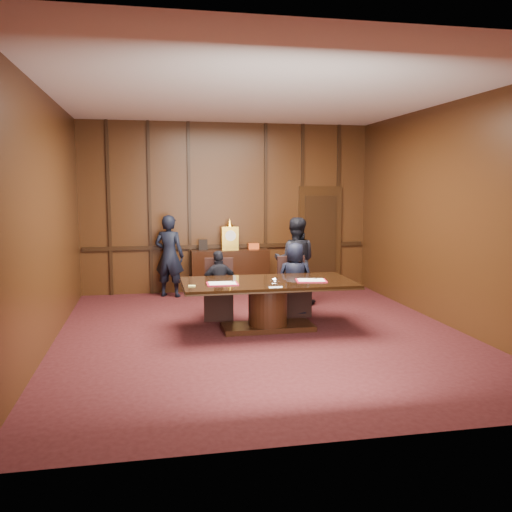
{
  "coord_description": "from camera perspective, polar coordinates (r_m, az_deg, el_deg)",
  "views": [
    {
      "loc": [
        -1.61,
        -7.73,
        2.2
      ],
      "look_at": [
        0.11,
        1.02,
        1.05
      ],
      "focal_mm": 38.0,
      "sensor_mm": 36.0,
      "label": 1
    }
  ],
  "objects": [
    {
      "name": "witness_left",
      "position": [
        10.92,
        -9.11,
        0.01
      ],
      "size": [
        0.71,
        0.6,
        1.64
      ],
      "primitive_type": "imported",
      "rotation": [
        0.0,
        0.0,
        2.74
      ],
      "color": "black",
      "rests_on": "ground"
    },
    {
      "name": "witness_right",
      "position": [
        10.14,
        4.14,
        -0.52
      ],
      "size": [
        0.93,
        0.82,
        1.63
      ],
      "primitive_type": "imported",
      "rotation": [
        0.0,
        0.0,
        2.85
      ],
      "color": "black",
      "rests_on": "ground"
    },
    {
      "name": "notepad",
      "position": [
        7.9,
        -6.76,
        -3.15
      ],
      "size": [
        0.11,
        0.09,
        0.01
      ],
      "primitive_type": "cube",
      "rotation": [
        0.0,
        0.0,
        -0.18
      ],
      "color": "#E7DE71",
      "rests_on": "conference_table"
    },
    {
      "name": "folder_left",
      "position": [
        8.04,
        -3.57,
        -2.91
      ],
      "size": [
        0.47,
        0.35,
        0.02
      ],
      "rotation": [
        0.0,
        0.0,
        -0.04
      ],
      "color": "#AA0F29",
      "rests_on": "conference_table"
    },
    {
      "name": "folder_right",
      "position": [
        8.34,
        5.83,
        -2.57
      ],
      "size": [
        0.51,
        0.4,
        0.02
      ],
      "rotation": [
        0.0,
        0.0,
        -0.17
      ],
      "color": "#AA0F29",
      "rests_on": "conference_table"
    },
    {
      "name": "room",
      "position": [
        8.06,
        0.91,
        3.96
      ],
      "size": [
        7.0,
        7.04,
        3.5
      ],
      "color": "#330E0F",
      "rests_on": "ground"
    },
    {
      "name": "sideboard",
      "position": [
        11.24,
        -2.75,
        -1.43
      ],
      "size": [
        1.6,
        0.45,
        1.54
      ],
      "color": "black",
      "rests_on": "ground"
    },
    {
      "name": "chair_left",
      "position": [
        9.12,
        -3.92,
        -4.73
      ],
      "size": [
        0.54,
        0.54,
        0.99
      ],
      "rotation": [
        0.0,
        0.0,
        -0.14
      ],
      "color": "black",
      "rests_on": "ground"
    },
    {
      "name": "chair_right",
      "position": [
        9.37,
        3.99,
        -4.41
      ],
      "size": [
        0.49,
        0.49,
        0.99
      ],
      "rotation": [
        0.0,
        0.0,
        0.02
      ],
      "color": "black",
      "rests_on": "ground"
    },
    {
      "name": "signatory_right",
      "position": [
        9.23,
        4.14,
        -2.46
      ],
      "size": [
        0.71,
        0.57,
        1.26
      ],
      "primitive_type": "imported",
      "rotation": [
        0.0,
        0.0,
        2.83
      ],
      "color": "black",
      "rests_on": "ground"
    },
    {
      "name": "inkstand",
      "position": [
        7.85,
        1.97,
        -2.81
      ],
      "size": [
        0.2,
        0.14,
        0.12
      ],
      "color": "white",
      "rests_on": "conference_table"
    },
    {
      "name": "signatory_left",
      "position": [
        8.99,
        -3.89,
        -3.07
      ],
      "size": [
        0.72,
        0.41,
        1.15
      ],
      "primitive_type": "imported",
      "rotation": [
        0.0,
        0.0,
        3.35
      ],
      "color": "black",
      "rests_on": "ground"
    },
    {
      "name": "conference_table",
      "position": [
        8.34,
        1.26,
        -4.34
      ],
      "size": [
        2.62,
        1.32,
        0.76
      ],
      "color": "black",
      "rests_on": "ground"
    }
  ]
}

